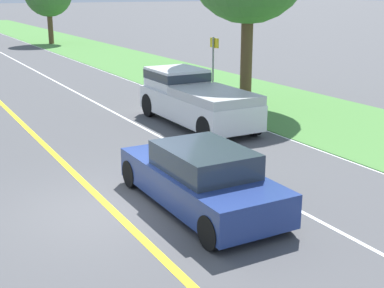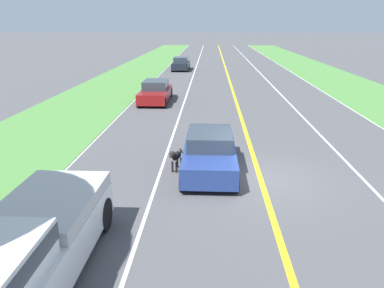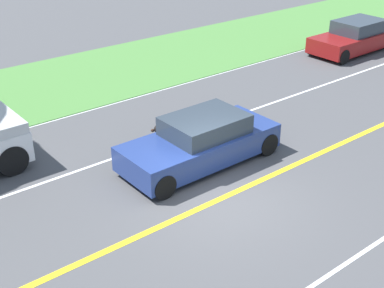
{
  "view_description": "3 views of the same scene",
  "coord_description": "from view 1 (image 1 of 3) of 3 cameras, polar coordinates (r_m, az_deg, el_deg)",
  "views": [
    {
      "loc": [
        -3.67,
        -10.19,
        4.54
      ],
      "look_at": [
        1.89,
        -0.19,
        1.25
      ],
      "focal_mm": 50.0,
      "sensor_mm": 36.0,
      "label": 1
    },
    {
      "loc": [
        1.76,
        11.9,
        5.08
      ],
      "look_at": [
        2.39,
        -0.82,
        0.95
      ],
      "focal_mm": 35.0,
      "sensor_mm": 36.0,
      "label": 2
    },
    {
      "loc": [
        -8.32,
        7.61,
        7.29
      ],
      "look_at": [
        1.64,
        -0.42,
        0.76
      ],
      "focal_mm": 50.0,
      "sensor_mm": 36.0,
      "label": 3
    }
  ],
  "objects": [
    {
      "name": "centre_divider_line",
      "position": [
        11.75,
        -8.6,
        -6.87
      ],
      "size": [
        0.18,
        160.0,
        0.01
      ],
      "primitive_type": "cube",
      "color": "yellow",
      "rests_on": "ground"
    },
    {
      "name": "lane_edge_line_right",
      "position": [
        15.44,
        16.46,
        -1.72
      ],
      "size": [
        0.14,
        160.0,
        0.01
      ],
      "primitive_type": "cube",
      "color": "white",
      "rests_on": "ground"
    },
    {
      "name": "lane_dash_same_dir",
      "position": [
        13.26,
        5.7,
        -4.04
      ],
      "size": [
        0.1,
        160.0,
        0.01
      ],
      "primitive_type": "cube",
      "color": "white",
      "rests_on": "ground"
    },
    {
      "name": "dog",
      "position": [
        12.34,
        5.23,
        -2.93
      ],
      "size": [
        0.46,
        1.15,
        0.86
      ],
      "rotation": [
        0.0,
        0.0,
        -0.29
      ],
      "color": "black",
      "rests_on": "ground"
    },
    {
      "name": "ego_car",
      "position": [
        11.51,
        0.94,
        -3.71
      ],
      "size": [
        1.87,
        4.54,
        1.39
      ],
      "color": "navy",
      "rests_on": "ground"
    },
    {
      "name": "ground_plane",
      "position": [
        11.75,
        -8.6,
        -6.88
      ],
      "size": [
        400.0,
        400.0,
        0.0
      ],
      "primitive_type": "plane",
      "color": "#4C4C4F"
    },
    {
      "name": "pickup_truck",
      "position": [
        18.75,
        0.22,
        4.94
      ],
      "size": [
        2.03,
        5.37,
        1.8
      ],
      "color": "silver",
      "rests_on": "ground"
    },
    {
      "name": "street_sign",
      "position": [
        22.67,
        2.3,
        8.81
      ],
      "size": [
        0.11,
        0.64,
        2.7
      ],
      "color": "gray",
      "rests_on": "ground"
    }
  ]
}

